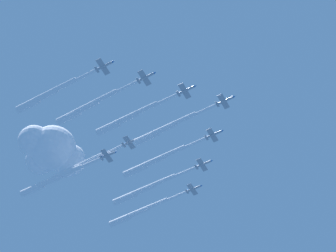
{
  "coord_description": "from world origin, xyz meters",
  "views": [
    {
      "loc": [
        79.25,
        122.47,
        0.72
      ],
      "look_at": [
        0.0,
        0.0,
        206.71
      ],
      "focal_mm": 55.48,
      "sensor_mm": 36.0,
      "label": 1
    }
  ],
  "objects_px": {
    "jet_port_inner": "(154,161)",
    "jet_port_mid": "(144,190)",
    "jet_port_outer": "(138,212)",
    "jet_trail_port": "(80,166)",
    "jet_lead": "(165,128)",
    "jet_starboard_outer": "(47,95)",
    "jet_trail_starboard": "(51,181)",
    "jet_starboard_inner": "(127,118)",
    "jet_starboard_mid": "(87,107)"
  },
  "relations": [
    {
      "from": "jet_port_outer",
      "to": "jet_trail_port",
      "type": "height_order",
      "value": "jet_port_outer"
    },
    {
      "from": "jet_port_mid",
      "to": "jet_port_outer",
      "type": "xyz_separation_m",
      "value": [
        -7.21,
        -17.91,
        2.27
      ]
    },
    {
      "from": "jet_starboard_mid",
      "to": "jet_port_outer",
      "type": "distance_m",
      "value": 74.17
    },
    {
      "from": "jet_lead",
      "to": "jet_starboard_inner",
      "type": "bearing_deg",
      "value": -13.14
    },
    {
      "from": "jet_starboard_inner",
      "to": "jet_port_outer",
      "type": "xyz_separation_m",
      "value": [
        -37.95,
        -52.94,
        2.55
      ]
    },
    {
      "from": "jet_starboard_mid",
      "to": "jet_port_inner",
      "type": "bearing_deg",
      "value": -167.03
    },
    {
      "from": "jet_starboard_mid",
      "to": "jet_trail_starboard",
      "type": "distance_m",
      "value": 50.67
    },
    {
      "from": "jet_trail_starboard",
      "to": "jet_trail_port",
      "type": "bearing_deg",
      "value": 120.74
    },
    {
      "from": "jet_lead",
      "to": "jet_port_inner",
      "type": "height_order",
      "value": "jet_lead"
    },
    {
      "from": "jet_lead",
      "to": "jet_port_outer",
      "type": "xyz_separation_m",
      "value": [
        -18.97,
        -57.37,
        1.62
      ]
    },
    {
      "from": "jet_port_inner",
      "to": "jet_starboard_inner",
      "type": "bearing_deg",
      "value": 31.67
    },
    {
      "from": "jet_port_inner",
      "to": "jet_port_mid",
      "type": "height_order",
      "value": "jet_port_mid"
    },
    {
      "from": "jet_port_mid",
      "to": "jet_starboard_mid",
      "type": "distance_m",
      "value": 57.85
    },
    {
      "from": "jet_starboard_outer",
      "to": "jet_port_inner",
      "type": "bearing_deg",
      "value": -174.27
    },
    {
      "from": "jet_starboard_inner",
      "to": "jet_starboard_mid",
      "type": "xyz_separation_m",
      "value": [
        18.87,
        -5.3,
        1.12
      ]
    },
    {
      "from": "jet_lead",
      "to": "jet_trail_port",
      "type": "height_order",
      "value": "jet_trail_port"
    },
    {
      "from": "jet_port_mid",
      "to": "jet_lead",
      "type": "bearing_deg",
      "value": 73.4
    },
    {
      "from": "jet_port_inner",
      "to": "jet_starboard_inner",
      "type": "distance_m",
      "value": 29.33
    },
    {
      "from": "jet_port_inner",
      "to": "jet_starboard_mid",
      "type": "height_order",
      "value": "jet_starboard_mid"
    },
    {
      "from": "jet_starboard_outer",
      "to": "jet_port_mid",
      "type": "bearing_deg",
      "value": -159.32
    },
    {
      "from": "jet_port_outer",
      "to": "jet_trail_starboard",
      "type": "distance_m",
      "value": 51.75
    },
    {
      "from": "jet_trail_port",
      "to": "jet_trail_starboard",
      "type": "xyz_separation_m",
      "value": [
        8.87,
        -14.92,
        -2.75
      ]
    },
    {
      "from": "jet_port_mid",
      "to": "jet_trail_port",
      "type": "xyz_separation_m",
      "value": [
        35.51,
        -5.74,
        2.18
      ]
    },
    {
      "from": "jet_port_inner",
      "to": "jet_port_mid",
      "type": "bearing_deg",
      "value": -106.4
    },
    {
      "from": "jet_starboard_outer",
      "to": "jet_starboard_inner",
      "type": "bearing_deg",
      "value": 166.56
    },
    {
      "from": "jet_port_inner",
      "to": "jet_starboard_outer",
      "type": "xyz_separation_m",
      "value": [
        62.96,
        6.32,
        0.11
      ]
    },
    {
      "from": "jet_port_mid",
      "to": "jet_trail_port",
      "type": "height_order",
      "value": "jet_trail_port"
    },
    {
      "from": "jet_lead",
      "to": "jet_trail_starboard",
      "type": "bearing_deg",
      "value": -61.51
    },
    {
      "from": "jet_port_mid",
      "to": "jet_starboard_outer",
      "type": "bearing_deg",
      "value": 20.68
    },
    {
      "from": "jet_lead",
      "to": "jet_port_outer",
      "type": "bearing_deg",
      "value": -108.3
    },
    {
      "from": "jet_starboard_mid",
      "to": "jet_trail_port",
      "type": "relative_size",
      "value": 1.04
    },
    {
      "from": "jet_port_inner",
      "to": "jet_starboard_mid",
      "type": "distance_m",
      "value": 45.0
    },
    {
      "from": "jet_lead",
      "to": "jet_starboard_outer",
      "type": "xyz_separation_m",
      "value": [
        56.97,
        -13.51,
        -0.78
      ]
    },
    {
      "from": "jet_lead",
      "to": "jet_port_inner",
      "type": "bearing_deg",
      "value": -106.81
    },
    {
      "from": "jet_starboard_inner",
      "to": "jet_trail_starboard",
      "type": "height_order",
      "value": "jet_starboard_inner"
    },
    {
      "from": "jet_starboard_inner",
      "to": "jet_starboard_outer",
      "type": "bearing_deg",
      "value": -13.44
    },
    {
      "from": "jet_lead",
      "to": "jet_starboard_outer",
      "type": "distance_m",
      "value": 58.55
    },
    {
      "from": "jet_port_mid",
      "to": "jet_trail_starboard",
      "type": "bearing_deg",
      "value": -24.96
    },
    {
      "from": "jet_lead",
      "to": "jet_port_inner",
      "type": "xyz_separation_m",
      "value": [
        -5.99,
        -19.83,
        -0.88
      ]
    },
    {
      "from": "jet_port_inner",
      "to": "jet_port_outer",
      "type": "distance_m",
      "value": 39.8
    },
    {
      "from": "jet_port_inner",
      "to": "jet_trail_starboard",
      "type": "height_order",
      "value": "jet_port_inner"
    },
    {
      "from": "jet_starboard_inner",
      "to": "jet_starboard_mid",
      "type": "distance_m",
      "value": 19.63
    },
    {
      "from": "jet_port_outer",
      "to": "jet_starboard_outer",
      "type": "height_order",
      "value": "jet_port_outer"
    },
    {
      "from": "jet_trail_starboard",
      "to": "jet_port_mid",
      "type": "bearing_deg",
      "value": 155.04
    },
    {
      "from": "jet_port_inner",
      "to": "jet_port_mid",
      "type": "xyz_separation_m",
      "value": [
        -5.78,
        -19.63,
        0.24
      ]
    },
    {
      "from": "jet_trail_port",
      "to": "jet_starboard_inner",
      "type": "bearing_deg",
      "value": 96.67
    },
    {
      "from": "jet_port_outer",
      "to": "jet_trail_starboard",
      "type": "relative_size",
      "value": 1.0
    },
    {
      "from": "jet_starboard_inner",
      "to": "jet_port_mid",
      "type": "distance_m",
      "value": 46.61
    },
    {
      "from": "jet_starboard_inner",
      "to": "jet_trail_starboard",
      "type": "bearing_deg",
      "value": -76.23
    },
    {
      "from": "jet_starboard_outer",
      "to": "jet_starboard_mid",
      "type": "bearing_deg",
      "value": 168.81
    }
  ]
}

